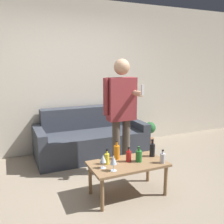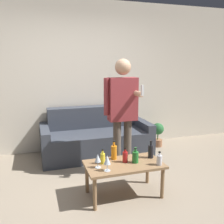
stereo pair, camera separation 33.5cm
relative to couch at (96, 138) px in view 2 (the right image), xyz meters
The scene contains 14 objects.
ground_plane 1.60m from the couch, 99.01° to the right, with size 16.00×16.00×0.00m, color gray.
wall_back 1.17m from the couch, 119.11° to the left, with size 8.00×0.06×2.70m.
couch is the anchor object (origin of this frame).
coffee_table 1.48m from the couch, 90.45° to the right, with size 0.93×0.51×0.42m.
bottle_orange 1.69m from the couch, 77.33° to the right, with size 0.06×0.06×0.16m.
bottle_green 1.46m from the couch, 89.46° to the right, with size 0.06×0.06×0.18m.
bottle_dark 1.44m from the couch, 100.40° to the right, with size 0.06×0.06×0.18m.
bottle_yellow 1.33m from the couch, 93.78° to the right, with size 0.07×0.07×0.24m.
bottle_red 1.51m from the couch, 85.15° to the right, with size 0.08×0.08×0.19m.
bottle_clear 1.47m from the couch, 75.14° to the right, with size 0.07×0.07×0.23m.
wine_glass_near 1.65m from the couch, 99.30° to the right, with size 0.08×0.08×0.18m.
wine_glass_far 1.55m from the couch, 102.89° to the right, with size 0.07×0.07×0.16m.
person_standing_front 1.13m from the couch, 78.64° to the right, with size 0.47×0.42×1.66m.
potted_plant 1.25m from the couch, ahead, with size 0.22×0.22×0.46m.
Camera 2 is at (-0.76, -2.56, 1.61)m, focal length 40.00 mm.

